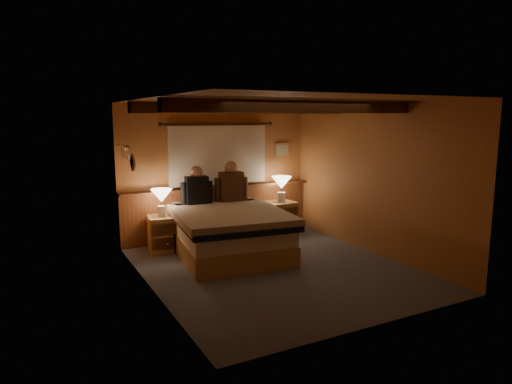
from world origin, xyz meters
TOP-DOWN VIEW (x-y plane):
  - floor at (0.00, 0.00)m, footprint 4.20×4.20m
  - ceiling at (0.00, 0.00)m, footprint 4.20×4.20m
  - wall_back at (0.00, 2.10)m, footprint 3.60×0.00m
  - wall_left at (-1.80, 0.00)m, footprint 0.00×4.20m
  - wall_right at (1.80, 0.00)m, footprint 0.00×4.20m
  - wall_front at (0.00, -2.10)m, footprint 3.60×0.00m
  - wainscot at (0.00, 2.04)m, footprint 3.60×0.23m
  - curtain_window at (0.00, 2.03)m, footprint 2.18×0.09m
  - ceiling_beams at (0.00, 0.15)m, footprint 3.60×1.65m
  - coat_rail at (-1.72, 1.58)m, footprint 0.05×0.55m
  - framed_print at (1.35, 2.08)m, footprint 0.30×0.04m
  - bed at (-0.32, 0.92)m, footprint 1.87×2.30m
  - nightstand_left at (-1.14, 1.62)m, footprint 0.59×0.54m
  - nightstand_right at (1.10, 1.73)m, footprint 0.58×0.52m
  - lamp_left at (-1.18, 1.63)m, footprint 0.35×0.35m
  - lamp_right at (1.13, 1.70)m, footprint 0.37×0.37m
  - person_left at (-0.56, 1.67)m, footprint 0.55×0.25m
  - person_right at (0.07, 1.64)m, footprint 0.59×0.30m
  - duffel_bag at (-0.80, 1.51)m, footprint 0.55×0.35m

SIDE VIEW (x-z plane):
  - floor at x=0.00m, z-range 0.00..0.00m
  - duffel_bag at x=-0.80m, z-range -0.02..0.36m
  - nightstand_left at x=-1.14m, z-range 0.00..0.57m
  - nightstand_right at x=1.10m, z-range 0.00..0.60m
  - bed at x=-0.32m, z-range 0.01..0.74m
  - wainscot at x=0.00m, z-range 0.02..0.96m
  - lamp_left at x=-1.18m, z-range 0.67..1.12m
  - lamp_right at x=1.13m, z-range 0.70..1.18m
  - person_left at x=-0.56m, z-range 0.65..1.32m
  - person_right at x=0.07m, z-range 0.65..1.37m
  - wall_left at x=-1.80m, z-range -0.90..3.30m
  - wall_right at x=1.80m, z-range -0.90..3.30m
  - wall_back at x=0.00m, z-range -0.60..3.00m
  - wall_front at x=0.00m, z-range -0.60..3.00m
  - curtain_window at x=0.00m, z-range 0.96..2.08m
  - framed_print at x=1.35m, z-range 1.43..1.68m
  - coat_rail at x=-1.72m, z-range 1.55..1.79m
  - ceiling_beams at x=0.00m, z-range 2.23..2.39m
  - ceiling at x=0.00m, z-range 2.40..2.40m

